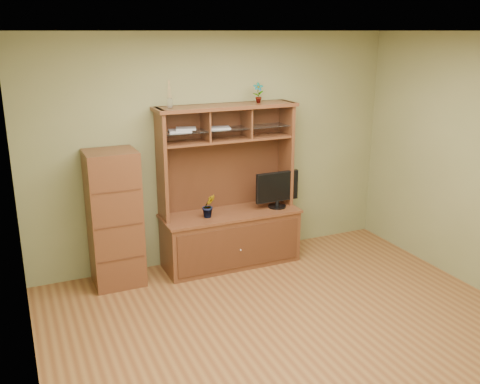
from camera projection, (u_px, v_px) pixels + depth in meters
room at (302, 195)px, 4.58m from camera, size 4.54×4.04×2.74m
media_hutch at (230, 222)px, 6.35m from camera, size 1.66×0.61×1.90m
monitor at (277, 189)px, 6.40m from camera, size 0.55×0.21×0.44m
orchid_plant at (209, 206)px, 6.09m from camera, size 0.15×0.13×0.27m
top_plant at (258, 93)px, 6.14m from camera, size 0.14×0.11×0.23m
reed_diffuser at (169, 97)px, 5.73m from camera, size 0.06×0.06×0.30m
magazines at (195, 129)px, 5.94m from camera, size 0.74×0.23×0.04m
side_cabinet at (115, 219)px, 5.77m from camera, size 0.54×0.49×1.50m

